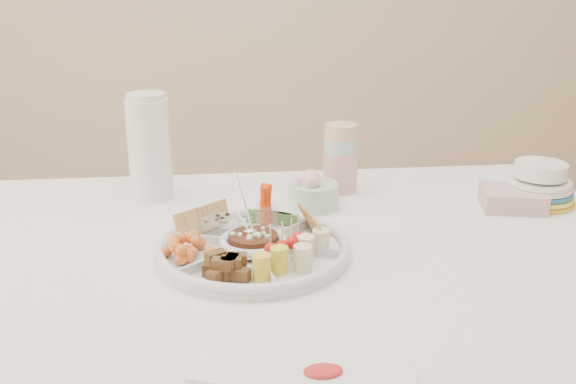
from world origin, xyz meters
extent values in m
cylinder|color=silver|center=(-0.09, -0.04, 0.78)|extent=(0.49, 0.49, 0.04)
cylinder|color=#582412|center=(-0.09, -0.04, 0.79)|extent=(0.13, 0.13, 0.04)
cylinder|color=silver|center=(0.16, 0.33, 0.88)|extent=(0.10, 0.10, 0.24)
cylinder|color=white|center=(-0.32, 0.33, 0.89)|extent=(0.13, 0.13, 0.27)
cylinder|color=#A3D0B6|center=(0.07, 0.22, 0.80)|extent=(0.14, 0.14, 0.09)
cube|color=#C09C9D|center=(0.55, 0.17, 0.78)|extent=(0.16, 0.15, 0.05)
cylinder|color=#F1C54E|center=(0.62, 0.20, 0.81)|extent=(0.18, 0.18, 0.11)
cube|color=silver|center=(-0.04, -0.45, 0.76)|extent=(0.33, 0.21, 0.01)
camera|label=1|loc=(-0.14, -1.21, 1.30)|focal=40.00mm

